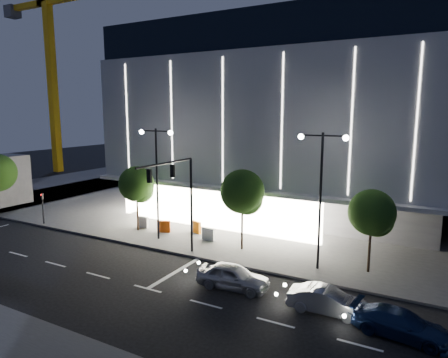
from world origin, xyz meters
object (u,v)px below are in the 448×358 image
at_px(barrier_c, 196,227).
at_px(barrier_a, 164,226).
at_px(street_lamp_east, 321,181).
at_px(traffic_mast, 179,189).
at_px(ped_signal_far, 43,205).
at_px(barrier_d, 208,234).
at_px(tree_mid, 243,194).
at_px(barrier_b, 143,222).
at_px(tree_left, 137,186).
at_px(car_lead, 233,276).
at_px(tower_crane, 54,49).
at_px(street_lamp_west, 157,167).
at_px(car_third, 401,324).
at_px(tree_right, 372,215).
at_px(car_second, 327,301).

bearing_deg(barrier_c, barrier_a, -136.68).
bearing_deg(street_lamp_east, traffic_mast, -163.52).
xyz_separation_m(ped_signal_far, barrier_d, (15.75, 3.07, -1.24)).
bearing_deg(tree_mid, barrier_b, 175.47).
xyz_separation_m(traffic_mast, tree_left, (-6.97, 3.68, -0.99)).
bearing_deg(ped_signal_far, tree_mid, 7.55).
bearing_deg(car_lead, street_lamp_east, -39.57).
distance_m(street_lamp_east, tree_left, 16.12).
distance_m(tree_left, car_lead, 14.14).
xyz_separation_m(street_lamp_east, barrier_b, (-16.14, 1.83, -5.31)).
bearing_deg(barrier_b, barrier_d, -0.39).
distance_m(street_lamp_east, ped_signal_far, 25.37).
height_order(tower_crane, car_lead, tower_crane).
relative_size(street_lamp_west, barrier_d, 8.18).
distance_m(ped_signal_far, car_third, 30.85).
xyz_separation_m(tree_mid, tree_right, (9.00, -0.00, -0.45)).
relative_size(tree_left, tree_mid, 0.93).
bearing_deg(car_third, barrier_c, 69.53).
bearing_deg(tree_right, tree_left, 180.00).
relative_size(tower_crane, barrier_c, 29.09).
bearing_deg(ped_signal_far, tree_left, 15.61).
bearing_deg(tower_crane, tree_mid, -25.02).
bearing_deg(tree_left, barrier_a, 14.40).
relative_size(tree_left, barrier_d, 5.20).
bearing_deg(barrier_a, tree_mid, -27.84).
relative_size(traffic_mast, street_lamp_east, 0.79).
bearing_deg(tree_mid, tree_right, -0.00).
bearing_deg(street_lamp_east, barrier_b, 173.55).
xyz_separation_m(ped_signal_far, barrier_c, (13.82, 4.24, -1.24)).
relative_size(traffic_mast, barrier_a, 6.43).
bearing_deg(barrier_d, barrier_c, 152.86).
bearing_deg(tree_left, tower_crane, 149.02).
height_order(car_lead, barrier_a, car_lead).
xyz_separation_m(street_lamp_west, barrier_c, (1.82, 2.74, -5.31)).
bearing_deg(street_lamp_east, ped_signal_far, -176.56).
relative_size(traffic_mast, tree_left, 1.24).
bearing_deg(tree_mid, car_third, -30.99).
xyz_separation_m(car_lead, barrier_a, (-10.06, 6.65, -0.09)).
bearing_deg(car_second, barrier_a, 64.09).
height_order(barrier_b, barrier_c, same).
bearing_deg(ped_signal_far, tower_crane, 137.80).
xyz_separation_m(street_lamp_west, car_third, (18.51, -5.88, -5.32)).
bearing_deg(tree_left, tree_mid, 0.00).
relative_size(car_second, barrier_a, 3.62).
bearing_deg(barrier_b, street_lamp_east, -4.71).
bearing_deg(tree_left, street_lamp_west, -18.94).
bearing_deg(car_third, barrier_a, 75.52).
bearing_deg(car_second, barrier_b, 66.43).
bearing_deg(ped_signal_far, car_lead, -9.41).
bearing_deg(barrier_d, traffic_mast, -82.68).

